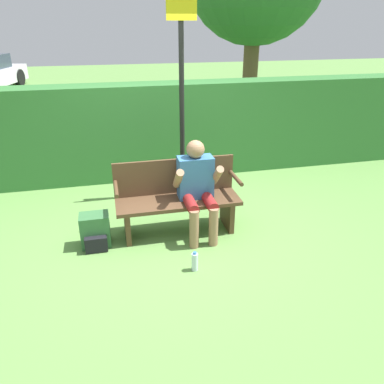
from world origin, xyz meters
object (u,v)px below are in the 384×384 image
Objects in this scene: person_seated at (197,184)px; signpost at (182,93)px; park_bench at (177,198)px; backpack at (95,231)px; water_bottle at (195,262)px.

person_seated is 1.43m from signpost.
backpack is (-1.00, -0.17, -0.25)m from park_bench.
backpack reaches higher than water_bottle.
park_bench is 1.51m from signpost.
signpost is (0.28, 1.01, 1.08)m from park_bench.
park_bench is at bearing -105.38° from signpost.
water_bottle is (-0.21, -0.77, -0.54)m from person_seated.
signpost reaches higher than person_seated.
water_bottle is 0.08× the size of signpost.
person_seated is 5.22× the size of water_bottle.
park_bench is 1.05m from backpack.
person_seated is (0.23, -0.12, 0.20)m from park_bench.
water_bottle is (0.01, -0.89, -0.34)m from park_bench.
water_bottle is at bearing -105.32° from person_seated.
backpack is 0.15× the size of signpost.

